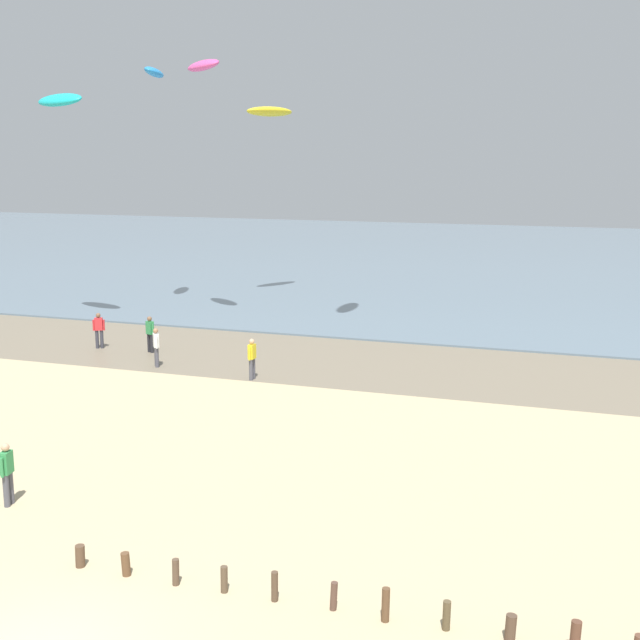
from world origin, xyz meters
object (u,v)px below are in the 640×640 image
at_px(person_by_waterline, 252,358).
at_px(kite_aloft_3, 60,100).
at_px(person_right_flank, 7,472).
at_px(kite_aloft_6, 203,65).
at_px(kite_aloft_5, 270,112).
at_px(person_nearest_camera, 150,333).
at_px(kite_aloft_4, 154,72).
at_px(person_left_flank, 156,346).
at_px(person_mid_beach, 99,329).

bearing_deg(person_by_waterline, kite_aloft_3, 152.84).
distance_m(person_right_flank, kite_aloft_6, 26.69).
bearing_deg(kite_aloft_5, person_nearest_camera, -151.52).
bearing_deg(person_nearest_camera, kite_aloft_3, 150.50).
distance_m(kite_aloft_4, kite_aloft_5, 7.53).
xyz_separation_m(person_by_waterline, kite_aloft_4, (-10.98, 12.49, 12.65)).
distance_m(kite_aloft_3, kite_aloft_4, 6.38).
height_order(person_nearest_camera, kite_aloft_3, kite_aloft_3).
relative_size(person_by_waterline, kite_aloft_3, 0.51).
bearing_deg(person_nearest_camera, kite_aloft_5, 89.64).
bearing_deg(kite_aloft_3, kite_aloft_5, 76.46).
height_order(kite_aloft_4, kite_aloft_5, kite_aloft_4).
height_order(person_left_flank, kite_aloft_5, kite_aloft_5).
bearing_deg(kite_aloft_3, kite_aloft_6, 39.97).
bearing_deg(kite_aloft_3, person_by_waterline, -8.65).
distance_m(person_nearest_camera, person_mid_beach, 2.73).
bearing_deg(person_mid_beach, person_left_flank, -27.55).
relative_size(kite_aloft_3, kite_aloft_5, 0.97).
bearing_deg(kite_aloft_5, person_right_flank, -142.15).
distance_m(person_by_waterline, kite_aloft_4, 20.89).
height_order(person_right_flank, kite_aloft_5, kite_aloft_5).
bearing_deg(person_nearest_camera, person_mid_beach, -179.65).
bearing_deg(person_left_flank, kite_aloft_3, 144.00).
xyz_separation_m(person_by_waterline, person_right_flank, (-1.25, -13.47, 0.00)).
bearing_deg(person_by_waterline, person_nearest_camera, 155.52).
relative_size(person_by_waterline, person_right_flank, 1.00).
bearing_deg(kite_aloft_3, person_left_flank, -17.50).
height_order(kite_aloft_5, kite_aloft_6, kite_aloft_6).
bearing_deg(person_left_flank, person_by_waterline, -7.42).
height_order(person_mid_beach, person_right_flank, same).
bearing_deg(kite_aloft_3, person_right_flank, -40.86).
bearing_deg(person_right_flank, person_by_waterline, 84.68).
relative_size(kite_aloft_3, kite_aloft_6, 1.09).
height_order(kite_aloft_3, kite_aloft_6, kite_aloft_6).
xyz_separation_m(person_nearest_camera, kite_aloft_6, (-0.13, 6.59, 12.59)).
height_order(person_left_flank, kite_aloft_3, kite_aloft_3).
height_order(person_right_flank, kite_aloft_3, kite_aloft_3).
height_order(person_left_flank, kite_aloft_4, kite_aloft_4).
relative_size(person_by_waterline, kite_aloft_5, 0.50).
xyz_separation_m(person_left_flank, person_right_flank, (3.50, -14.09, 0.00)).
height_order(person_left_flank, person_right_flank, same).
distance_m(person_mid_beach, kite_aloft_5, 18.75).
bearing_deg(person_mid_beach, person_right_flank, -64.44).
distance_m(person_nearest_camera, kite_aloft_6, 14.21).
bearing_deg(kite_aloft_5, person_mid_beach, -161.72).
bearing_deg(kite_aloft_4, kite_aloft_5, -57.54).
xyz_separation_m(person_by_waterline, person_left_flank, (-4.75, 0.62, 0.00)).
xyz_separation_m(person_mid_beach, kite_aloft_5, (2.82, 15.14, 10.69)).
height_order(person_mid_beach, person_left_flank, same).
relative_size(person_mid_beach, kite_aloft_6, 0.55).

